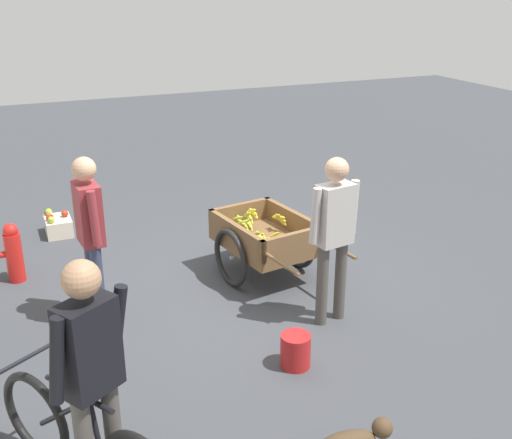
{
  "coord_description": "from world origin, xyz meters",
  "views": [
    {
      "loc": [
        -5.4,
        2.26,
        3.09
      ],
      "look_at": [
        0.1,
        -0.12,
        0.75
      ],
      "focal_mm": 43.38,
      "sensor_mm": 36.0,
      "label": 1
    }
  ],
  "objects_px": {
    "fruit_cart": "(265,239)",
    "vendor_person": "(334,226)",
    "plastic_bucket": "(295,351)",
    "apple_crate": "(58,225)",
    "cyclist_person": "(91,364)",
    "fire_hydrant": "(14,253)",
    "bystander_person": "(90,226)"
  },
  "relations": [
    {
      "from": "fruit_cart",
      "to": "vendor_person",
      "type": "height_order",
      "value": "vendor_person"
    },
    {
      "from": "plastic_bucket",
      "to": "apple_crate",
      "type": "distance_m",
      "value": 4.12
    },
    {
      "from": "cyclist_person",
      "to": "plastic_bucket",
      "type": "xyz_separation_m",
      "value": [
        0.81,
        -1.76,
        -0.85
      ]
    },
    {
      "from": "vendor_person",
      "to": "plastic_bucket",
      "type": "height_order",
      "value": "vendor_person"
    },
    {
      "from": "cyclist_person",
      "to": "fire_hydrant",
      "type": "distance_m",
      "value": 3.53
    },
    {
      "from": "plastic_bucket",
      "to": "bystander_person",
      "type": "height_order",
      "value": "bystander_person"
    },
    {
      "from": "fruit_cart",
      "to": "apple_crate",
      "type": "bearing_deg",
      "value": 42.36
    },
    {
      "from": "vendor_person",
      "to": "cyclist_person",
      "type": "height_order",
      "value": "cyclist_person"
    },
    {
      "from": "bystander_person",
      "to": "fire_hydrant",
      "type": "bearing_deg",
      "value": 29.81
    },
    {
      "from": "plastic_bucket",
      "to": "bystander_person",
      "type": "distance_m",
      "value": 2.18
    },
    {
      "from": "fruit_cart",
      "to": "cyclist_person",
      "type": "xyz_separation_m",
      "value": [
        -2.49,
        2.22,
        0.56
      ]
    },
    {
      "from": "vendor_person",
      "to": "apple_crate",
      "type": "height_order",
      "value": "vendor_person"
    },
    {
      "from": "plastic_bucket",
      "to": "apple_crate",
      "type": "bearing_deg",
      "value": 21.38
    },
    {
      "from": "fire_hydrant",
      "to": "bystander_person",
      "type": "relative_size",
      "value": 0.41
    },
    {
      "from": "apple_crate",
      "to": "bystander_person",
      "type": "relative_size",
      "value": 0.27
    },
    {
      "from": "plastic_bucket",
      "to": "bystander_person",
      "type": "bearing_deg",
      "value": 43.86
    },
    {
      "from": "cyclist_person",
      "to": "vendor_person",
      "type": "bearing_deg",
      "value": -60.54
    },
    {
      "from": "fruit_cart",
      "to": "cyclist_person",
      "type": "height_order",
      "value": "cyclist_person"
    },
    {
      "from": "fruit_cart",
      "to": "plastic_bucket",
      "type": "xyz_separation_m",
      "value": [
        -1.68,
        0.46,
        -0.29
      ]
    },
    {
      "from": "fire_hydrant",
      "to": "bystander_person",
      "type": "bearing_deg",
      "value": -150.19
    },
    {
      "from": "fire_hydrant",
      "to": "cyclist_person",
      "type": "bearing_deg",
      "value": -174.7
    },
    {
      "from": "plastic_bucket",
      "to": "apple_crate",
      "type": "height_order",
      "value": "apple_crate"
    },
    {
      "from": "fruit_cart",
      "to": "apple_crate",
      "type": "distance_m",
      "value": 2.93
    },
    {
      "from": "cyclist_person",
      "to": "apple_crate",
      "type": "bearing_deg",
      "value": -3.19
    },
    {
      "from": "fruit_cart",
      "to": "vendor_person",
      "type": "distance_m",
      "value": 1.27
    },
    {
      "from": "apple_crate",
      "to": "bystander_person",
      "type": "height_order",
      "value": "bystander_person"
    },
    {
      "from": "plastic_bucket",
      "to": "fruit_cart",
      "type": "bearing_deg",
      "value": -15.41
    },
    {
      "from": "fire_hydrant",
      "to": "vendor_person",
      "type": "bearing_deg",
      "value": -127.46
    },
    {
      "from": "cyclist_person",
      "to": "plastic_bucket",
      "type": "bearing_deg",
      "value": -65.26
    },
    {
      "from": "vendor_person",
      "to": "apple_crate",
      "type": "distance_m",
      "value": 4.02
    },
    {
      "from": "fruit_cart",
      "to": "apple_crate",
      "type": "xyz_separation_m",
      "value": [
        2.15,
        1.96,
        -0.31
      ]
    },
    {
      "from": "fire_hydrant",
      "to": "plastic_bucket",
      "type": "xyz_separation_m",
      "value": [
        -2.64,
        -2.08,
        -0.18
      ]
    }
  ]
}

